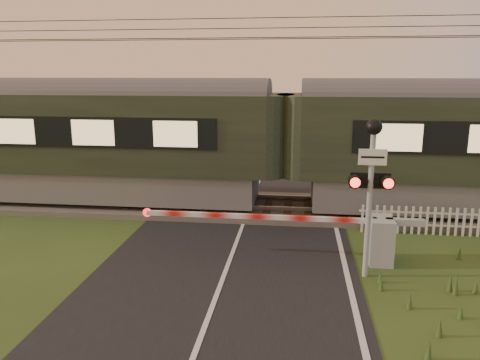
# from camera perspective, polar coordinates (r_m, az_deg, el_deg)

# --- Properties ---
(ground) EXTENTS (160.00, 160.00, 0.00)m
(ground) POSITION_cam_1_polar(r_m,az_deg,el_deg) (9.71, -3.06, -14.43)
(ground) COLOR #2D4119
(ground) RESTS_ON ground
(road) EXTENTS (6.00, 140.00, 0.03)m
(road) POSITION_cam_1_polar(r_m,az_deg,el_deg) (9.50, -3.21, -15.02)
(road) COLOR black
(road) RESTS_ON ground
(track_bed) EXTENTS (140.00, 3.40, 0.39)m
(track_bed) POSITION_cam_1_polar(r_m,az_deg,el_deg) (15.69, 1.11, -3.33)
(track_bed) COLOR #47423D
(track_bed) RESTS_ON ground
(overhead_wires) EXTENTS (120.00, 0.62, 0.62)m
(overhead_wires) POSITION_cam_1_polar(r_m,az_deg,el_deg) (15.12, 1.21, 17.73)
(overhead_wires) COLOR black
(overhead_wires) RESTS_ON ground
(train) EXTENTS (42.65, 2.94, 3.97)m
(train) POSITION_cam_1_polar(r_m,az_deg,el_deg) (15.14, 5.46, 4.56)
(train) COLOR slate
(train) RESTS_ON ground
(boom_gate) EXTENTS (6.86, 0.85, 1.13)m
(boom_gate) POSITION_cam_1_polar(r_m,az_deg,el_deg) (11.70, 15.15, -6.68)
(boom_gate) COLOR gray
(boom_gate) RESTS_ON ground
(crossing_signal) EXTENTS (0.90, 0.36, 3.53)m
(crossing_signal) POSITION_cam_1_polar(r_m,az_deg,el_deg) (10.35, 15.72, 1.12)
(crossing_signal) COLOR gray
(crossing_signal) RESTS_ON ground
(picket_fence) EXTENTS (3.35, 0.07, 0.81)m
(picket_fence) POSITION_cam_1_polar(r_m,az_deg,el_deg) (14.13, 21.07, -4.62)
(picket_fence) COLOR silver
(picket_fence) RESTS_ON ground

